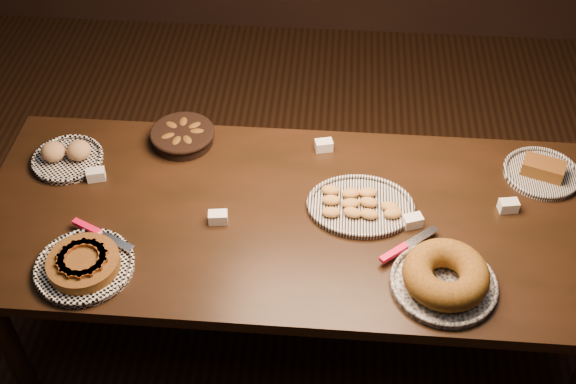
# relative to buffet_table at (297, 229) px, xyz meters

# --- Properties ---
(ground) EXTENTS (5.00, 5.00, 0.00)m
(ground) POSITION_rel_buffet_table_xyz_m (0.00, 0.00, -0.68)
(ground) COLOR black
(ground) RESTS_ON ground
(buffet_table) EXTENTS (2.40, 1.00, 0.75)m
(buffet_table) POSITION_rel_buffet_table_xyz_m (0.00, 0.00, 0.00)
(buffet_table) COLOR black
(buffet_table) RESTS_ON ground
(apple_tart_plate) EXTENTS (0.35, 0.38, 0.07)m
(apple_tart_plate) POSITION_rel_buffet_table_xyz_m (-0.72, -0.31, 0.10)
(apple_tart_plate) COLOR white
(apple_tart_plate) RESTS_ON buffet_table
(madeleine_platter) EXTENTS (0.40, 0.33, 0.05)m
(madeleine_platter) POSITION_rel_buffet_table_xyz_m (0.23, 0.05, 0.09)
(madeleine_platter) COLOR black
(madeleine_platter) RESTS_ON buffet_table
(bundt_cake_plate) EXTENTS (0.40, 0.44, 0.11)m
(bundt_cake_plate) POSITION_rel_buffet_table_xyz_m (0.52, -0.29, 0.12)
(bundt_cake_plate) COLOR black
(bundt_cake_plate) RESTS_ON buffet_table
(croissant_basket) EXTENTS (0.28, 0.28, 0.07)m
(croissant_basket) POSITION_rel_buffet_table_xyz_m (-0.50, 0.38, 0.11)
(croissant_basket) COLOR black
(croissant_basket) RESTS_ON buffet_table
(bread_roll_plate) EXTENTS (0.29, 0.29, 0.09)m
(bread_roll_plate) POSITION_rel_buffet_table_xyz_m (-0.94, 0.23, 0.10)
(bread_roll_plate) COLOR white
(bread_roll_plate) RESTS_ON buffet_table
(loaf_plate) EXTENTS (0.30, 0.30, 0.07)m
(loaf_plate) POSITION_rel_buffet_table_xyz_m (0.95, 0.29, 0.09)
(loaf_plate) COLOR black
(loaf_plate) RESTS_ON buffet_table
(tent_cards) EXTENTS (1.66, 0.49, 0.04)m
(tent_cards) POSITION_rel_buffet_table_xyz_m (0.04, 0.11, 0.10)
(tent_cards) COLOR white
(tent_cards) RESTS_ON buffet_table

